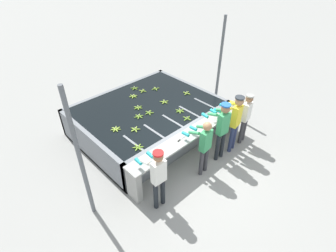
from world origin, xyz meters
TOP-DOWN VIEW (x-y plane):
  - ground_plane at (0.00, 0.00)m, footprint 80.00×80.00m
  - wash_tank at (-0.00, 2.06)m, footprint 4.13×3.26m
  - work_ledge at (0.00, 0.23)m, footprint 4.13×0.45m
  - worker_0 at (-1.69, -0.30)m, footprint 0.43×0.72m
  - worker_1 at (-0.16, -0.31)m, footprint 0.44×0.72m
  - worker_2 at (0.59, -0.26)m, footprint 0.44×0.74m
  - worker_3 at (1.13, -0.30)m, footprint 0.47×0.75m
  - worker_4 at (1.68, -0.28)m, footprint 0.47×0.73m
  - banana_bunch_floating_0 at (-1.41, 0.73)m, footprint 0.27×0.28m
  - banana_bunch_floating_1 at (0.04, 2.79)m, footprint 0.27×0.28m
  - banana_bunch_floating_2 at (0.50, 1.16)m, footprint 0.28×0.28m
  - banana_bunch_floating_3 at (-1.37, 1.72)m, footprint 0.27×0.28m
  - banana_bunch_floating_4 at (1.42, 1.74)m, footprint 0.28×0.28m
  - banana_bunch_floating_5 at (0.41, 3.19)m, footprint 0.28×0.27m
  - banana_bunch_floating_6 at (-0.27, 2.15)m, footprint 0.28×0.27m
  - banana_bunch_floating_7 at (0.52, 1.85)m, footprint 0.28×0.27m
  - banana_bunch_floating_8 at (-1.01, 1.35)m, footprint 0.27×0.28m
  - banana_bunch_floating_9 at (0.36, 0.75)m, footprint 0.28×0.28m
  - banana_bunch_floating_10 at (-0.55, 1.76)m, footprint 0.28×0.28m
  - banana_bunch_floating_11 at (-0.22, 1.71)m, footprint 0.27×0.27m
  - banana_bunch_floating_12 at (0.89, 2.68)m, footprint 0.28×0.28m
  - banana_bunch_floating_13 at (0.48, 2.86)m, footprint 0.27×0.27m
  - banana_bunch_ledge_0 at (1.33, 0.22)m, footprint 0.27×0.27m
  - knife_0 at (-1.22, 0.21)m, footprint 0.29×0.24m
  - knife_1 at (-0.43, 0.23)m, footprint 0.35×0.08m
  - support_post_left at (-2.88, 0.59)m, footprint 0.09×0.09m
  - support_post_right at (2.68, 1.47)m, footprint 0.09×0.09m

SIDE VIEW (x-z plane):
  - ground_plane at x=0.00m, z-range 0.00..0.00m
  - wash_tank at x=0.00m, z-range -0.01..0.92m
  - work_ledge at x=0.00m, z-range 0.18..1.10m
  - knife_0 at x=-1.22m, z-range 0.92..0.94m
  - knife_1 at x=-0.43m, z-range 0.92..0.94m
  - banana_bunch_floating_3 at x=-1.37m, z-range 0.90..0.98m
  - banana_bunch_floating_0 at x=-1.41m, z-range 0.90..0.98m
  - banana_bunch_floating_1 at x=0.04m, z-range 0.90..0.98m
  - banana_bunch_floating_2 at x=0.50m, z-range 0.90..0.98m
  - banana_bunch_floating_6 at x=-0.27m, z-range 0.90..0.98m
  - banana_bunch_floating_10 at x=-0.55m, z-range 0.90..0.98m
  - banana_bunch_floating_5 at x=0.41m, z-range 0.90..0.98m
  - banana_bunch_floating_7 at x=0.52m, z-range 0.90..0.98m
  - banana_bunch_floating_8 at x=-1.01m, z-range 0.90..0.98m
  - banana_bunch_floating_11 at x=-0.22m, z-range 0.90..0.98m
  - banana_bunch_floating_4 at x=1.42m, z-range 0.90..0.98m
  - banana_bunch_floating_9 at x=0.36m, z-range 0.90..0.98m
  - banana_bunch_floating_12 at x=0.89m, z-range 0.90..0.98m
  - banana_bunch_floating_13 at x=0.48m, z-range 0.90..0.98m
  - banana_bunch_ledge_0 at x=1.33m, z-range 0.90..0.98m
  - worker_1 at x=-0.16m, z-range 0.15..1.76m
  - worker_4 at x=1.68m, z-range 0.17..1.76m
  - worker_0 at x=-1.69m, z-range 0.17..1.80m
  - worker_3 at x=1.13m, z-range 0.20..1.97m
  - worker_2 at x=0.59m, z-range 0.20..1.97m
  - support_post_left at x=-2.88m, z-range 0.00..3.20m
  - support_post_right at x=2.68m, z-range 0.00..3.20m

